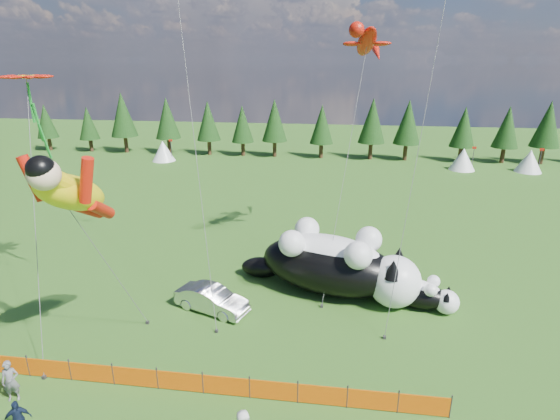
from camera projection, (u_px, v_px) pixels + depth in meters
name	position (u px, v px, depth m)	size (l,w,h in m)	color
ground	(202.00, 347.00, 21.41)	(160.00, 160.00, 0.00)	#113C0B
safety_fence	(180.00, 381.00, 18.44)	(22.06, 0.06, 1.10)	#262626
tree_line	(296.00, 129.00, 62.28)	(90.00, 4.00, 8.00)	black
festival_tents	(375.00, 157.00, 57.04)	(50.00, 3.20, 2.80)	white
cat_large	(336.00, 263.00, 25.89)	(11.02, 6.19, 4.06)	black
cat_small	(418.00, 293.00, 24.74)	(4.99, 2.91, 1.85)	black
car	(212.00, 299.00, 24.38)	(1.49, 4.27, 1.41)	silver
spectator_a	(11.00, 381.00, 17.85)	(0.67, 0.44, 1.85)	slate
spectator_c	(18.00, 419.00, 16.12)	(0.93, 0.48, 1.60)	#131E36
superhero_kite	(71.00, 193.00, 17.42)	(4.56, 6.08, 10.81)	yellow
gecko_kite	(367.00, 42.00, 26.37)	(3.72, 9.94, 16.25)	red
flower_kite	(27.00, 80.00, 21.54)	(4.44, 7.77, 14.25)	red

